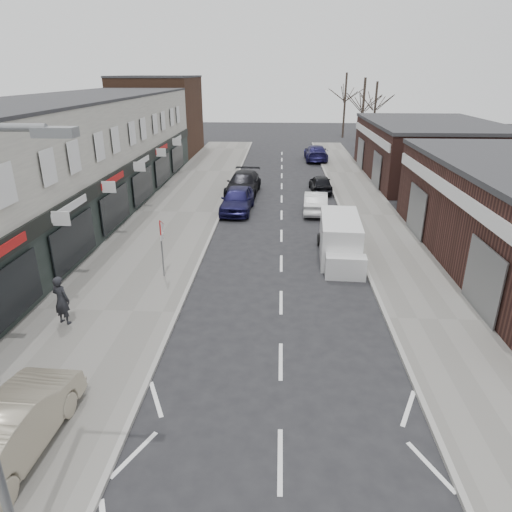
# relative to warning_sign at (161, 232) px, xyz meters

# --- Properties ---
(pavement_left) EXTENTS (5.50, 64.00, 0.12)m
(pavement_left) POSITION_rel_warning_sign_xyz_m (-1.59, 10.00, -2.14)
(pavement_left) COLOR slate
(pavement_left) RESTS_ON ground
(pavement_right) EXTENTS (3.50, 64.00, 0.12)m
(pavement_right) POSITION_rel_warning_sign_xyz_m (10.91, 10.00, -2.14)
(pavement_right) COLOR slate
(pavement_right) RESTS_ON ground
(shop_terrace_left) EXTENTS (8.00, 41.00, 7.10)m
(shop_terrace_left) POSITION_rel_warning_sign_xyz_m (-8.34, 7.50, 1.35)
(shop_terrace_left) COLOR beige
(shop_terrace_left) RESTS_ON ground
(brick_block_far) EXTENTS (8.00, 10.00, 8.00)m
(brick_block_far) POSITION_rel_warning_sign_xyz_m (-8.34, 33.00, 1.80)
(brick_block_far) COLOR #492D1F
(brick_block_far) RESTS_ON ground
(right_unit_far) EXTENTS (10.00, 16.00, 4.50)m
(right_unit_far) POSITION_rel_warning_sign_xyz_m (17.66, 22.00, 0.05)
(right_unit_far) COLOR #3B1F1A
(right_unit_far) RESTS_ON ground
(tree_far_a) EXTENTS (3.60, 3.60, 8.00)m
(tree_far_a) POSITION_rel_warning_sign_xyz_m (14.16, 36.00, -2.20)
(tree_far_a) COLOR #382D26
(tree_far_a) RESTS_ON ground
(tree_far_b) EXTENTS (3.60, 3.60, 7.50)m
(tree_far_b) POSITION_rel_warning_sign_xyz_m (16.66, 42.00, -2.20)
(tree_far_b) COLOR #382D26
(tree_far_b) RESTS_ON ground
(tree_far_c) EXTENTS (3.60, 3.60, 8.50)m
(tree_far_c) POSITION_rel_warning_sign_xyz_m (13.66, 48.00, -2.20)
(tree_far_c) COLOR #382D26
(tree_far_c) RESTS_ON ground
(warning_sign) EXTENTS (0.12, 0.80, 2.70)m
(warning_sign) POSITION_rel_warning_sign_xyz_m (0.00, 0.00, 0.00)
(warning_sign) COLOR slate
(warning_sign) RESTS_ON pavement_left
(white_van) EXTENTS (2.07, 5.25, 2.01)m
(white_van) POSITION_rel_warning_sign_xyz_m (8.00, 2.86, -1.25)
(white_van) COLOR silver
(white_van) RESTS_ON ground
(sedan_on_pavement) EXTENTS (1.76, 4.65, 1.51)m
(sedan_on_pavement) POSITION_rel_warning_sign_xyz_m (-1.15, -10.20, -1.32)
(sedan_on_pavement) COLOR #ACA189
(sedan_on_pavement) RESTS_ON pavement_left
(pedestrian) EXTENTS (0.77, 0.63, 1.83)m
(pedestrian) POSITION_rel_warning_sign_xyz_m (-2.63, -4.22, -1.17)
(pedestrian) COLOR black
(pedestrian) RESTS_ON pavement_left
(parked_car_left_a) EXTENTS (2.13, 4.85, 1.63)m
(parked_car_left_a) POSITION_rel_warning_sign_xyz_m (2.25, 10.62, -1.39)
(parked_car_left_a) COLOR #15133C
(parked_car_left_a) RESTS_ON ground
(parked_car_left_b) EXTENTS (2.61, 5.70, 1.61)m
(parked_car_left_b) POSITION_rel_warning_sign_xyz_m (2.28, 15.25, -1.39)
(parked_car_left_b) COLOR black
(parked_car_left_b) RESTS_ON ground
(parked_car_right_a) EXTENTS (1.73, 4.26, 1.38)m
(parked_car_right_a) POSITION_rel_warning_sign_xyz_m (7.36, 10.77, -1.51)
(parked_car_right_a) COLOR silver
(parked_car_right_a) RESTS_ON ground
(parked_car_right_b) EXTENTS (1.69, 3.90, 1.31)m
(parked_car_right_b) POSITION_rel_warning_sign_xyz_m (8.12, 16.26, -1.55)
(parked_car_right_b) COLOR black
(parked_car_right_b) RESTS_ON ground
(parked_car_right_c) EXTENTS (2.28, 5.48, 1.58)m
(parked_car_right_c) POSITION_rel_warning_sign_xyz_m (8.66, 29.71, -1.41)
(parked_car_right_c) COLOR #181644
(parked_car_right_c) RESTS_ON ground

